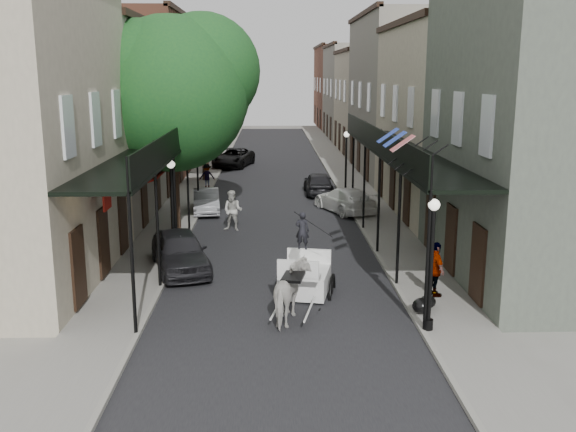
{
  "coord_description": "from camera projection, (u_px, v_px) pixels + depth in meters",
  "views": [
    {
      "loc": [
        -0.26,
        -18.64,
        7.11
      ],
      "look_at": [
        0.42,
        5.98,
        1.6
      ],
      "focal_mm": 40.0,
      "sensor_mm": 36.0,
      "label": 1
    }
  ],
  "objects": [
    {
      "name": "carriage",
      "position": [
        307.0,
        258.0,
        21.15
      ],
      "size": [
        2.11,
        2.83,
        2.94
      ],
      "rotation": [
        0.0,
        0.0,
        -0.21
      ],
      "color": "black",
      "rests_on": "ground"
    },
    {
      "name": "pedestrian_sidewalk_right",
      "position": [
        435.0,
        269.0,
        20.35
      ],
      "size": [
        0.66,
        1.12,
        1.78
      ],
      "primitive_type": "imported",
      "rotation": [
        0.0,
        0.0,
        1.8
      ],
      "color": "gray",
      "rests_on": "sidewalk_right"
    },
    {
      "name": "building_row_left",
      "position": [
        158.0,
        98.0,
        47.63
      ],
      "size": [
        5.0,
        80.0,
        10.5
      ],
      "primitive_type": "cube",
      "color": "#BAAF95",
      "rests_on": "ground"
    },
    {
      "name": "gallery_left",
      "position": [
        157.0,
        151.0,
        25.53
      ],
      "size": [
        2.2,
        18.05,
        4.88
      ],
      "color": "black",
      "rests_on": "sidewalk_left"
    },
    {
      "name": "ground",
      "position": [
        280.0,
        309.0,
        19.74
      ],
      "size": [
        140.0,
        140.0,
        0.0
      ],
      "primitive_type": "plane",
      "color": "gray",
      "rests_on": "ground"
    },
    {
      "name": "car_right_far",
      "position": [
        319.0,
        183.0,
        38.2
      ],
      "size": [
        1.65,
        4.01,
        1.36
      ],
      "primitive_type": "imported",
      "rotation": [
        0.0,
        0.0,
        3.15
      ],
      "color": "black",
      "rests_on": "ground"
    },
    {
      "name": "trash_bags",
      "position": [
        424.0,
        304.0,
        19.19
      ],
      "size": [
        0.82,
        0.97,
        0.47
      ],
      "color": "black",
      "rests_on": "sidewalk_right"
    },
    {
      "name": "building_row_right",
      "position": [
        388.0,
        98.0,
        48.09
      ],
      "size": [
        5.0,
        80.0,
        10.5
      ],
      "primitive_type": "cube",
      "color": "slate",
      "rests_on": "ground"
    },
    {
      "name": "car_left_far",
      "position": [
        233.0,
        158.0,
        49.49
      ],
      "size": [
        3.44,
        5.5,
        1.42
      ],
      "primitive_type": "imported",
      "rotation": [
        0.0,
        0.0,
        -0.23
      ],
      "color": "black",
      "rests_on": "ground"
    },
    {
      "name": "lamppost_right_far",
      "position": [
        346.0,
        163.0,
        36.96
      ],
      "size": [
        0.32,
        0.32,
        3.71
      ],
      "color": "black",
      "rests_on": "sidewalk_right"
    },
    {
      "name": "horse",
      "position": [
        292.0,
        293.0,
        18.58
      ],
      "size": [
        1.36,
        2.23,
        1.76
      ],
      "primitive_type": "imported",
      "rotation": [
        0.0,
        0.0,
        2.93
      ],
      "color": "beige",
      "rests_on": "ground"
    },
    {
      "name": "tree_far",
      "position": [
        209.0,
        93.0,
        41.94
      ],
      "size": [
        6.45,
        6.0,
        8.61
      ],
      "color": "#382619",
      "rests_on": "sidewalk_left"
    },
    {
      "name": "car_left_near",
      "position": [
        180.0,
        251.0,
        23.38
      ],
      "size": [
        2.96,
        4.74,
        1.51
      ],
      "primitive_type": "imported",
      "rotation": [
        0.0,
        0.0,
        0.29
      ],
      "color": "black",
      "rests_on": "ground"
    },
    {
      "name": "gallery_right",
      "position": [
        396.0,
        151.0,
        25.79
      ],
      "size": [
        2.2,
        18.05,
        4.88
      ],
      "color": "black",
      "rests_on": "sidewalk_right"
    },
    {
      "name": "tree_near",
      "position": [
        180.0,
        87.0,
        28.14
      ],
      "size": [
        7.31,
        6.8,
        9.63
      ],
      "color": "#382619",
      "rests_on": "sidewalk_left"
    },
    {
      "name": "pedestrian_walking",
      "position": [
        233.0,
        211.0,
        29.35
      ],
      "size": [
        1.08,
        0.94,
        1.88
      ],
      "primitive_type": "imported",
      "rotation": [
        0.0,
        0.0,
        -0.29
      ],
      "color": "beige",
      "rests_on": "ground"
    },
    {
      "name": "road",
      "position": [
        275.0,
        192.0,
        39.25
      ],
      "size": [
        8.0,
        90.0,
        0.01
      ],
      "primitive_type": "cube",
      "color": "black",
      "rests_on": "ground"
    },
    {
      "name": "lamppost_left",
      "position": [
        173.0,
        205.0,
        25.04
      ],
      "size": [
        0.32,
        0.32,
        3.71
      ],
      "color": "black",
      "rests_on": "sidewalk_left"
    },
    {
      "name": "car_left_mid",
      "position": [
        206.0,
        201.0,
        33.24
      ],
      "size": [
        1.68,
        3.82,
        1.22
      ],
      "primitive_type": "imported",
      "rotation": [
        0.0,
        0.0,
        0.11
      ],
      "color": "#A9A9AF",
      "rests_on": "ground"
    },
    {
      "name": "car_right_near",
      "position": [
        345.0,
        200.0,
        33.35
      ],
      "size": [
        3.32,
        4.82,
        1.3
      ],
      "primitive_type": "imported",
      "rotation": [
        0.0,
        0.0,
        3.51
      ],
      "color": "white",
      "rests_on": "ground"
    },
    {
      "name": "sidewalk_left",
      "position": [
        193.0,
        191.0,
        39.1
      ],
      "size": [
        2.2,
        90.0,
        0.12
      ],
      "primitive_type": "cube",
      "color": "gray",
      "rests_on": "ground"
    },
    {
      "name": "lamppost_right_near",
      "position": [
        431.0,
        263.0,
        17.45
      ],
      "size": [
        0.32,
        0.32,
        3.71
      ],
      "color": "black",
      "rests_on": "sidewalk_right"
    },
    {
      "name": "sidewalk_right",
      "position": [
        356.0,
        190.0,
        39.37
      ],
      "size": [
        2.2,
        90.0,
        0.12
      ],
      "primitive_type": "cube",
      "color": "gray",
      "rests_on": "ground"
    },
    {
      "name": "pedestrian_sidewalk_left",
      "position": [
        207.0,
        176.0,
        39.62
      ],
      "size": [
        1.07,
        0.76,
        1.51
      ],
      "primitive_type": "imported",
      "rotation": [
        0.0,
        0.0,
        3.36
      ],
      "color": "gray",
      "rests_on": "sidewalk_left"
    }
  ]
}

